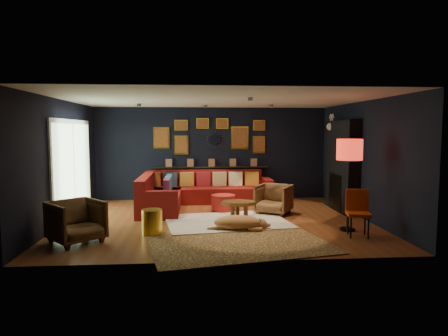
{
  "coord_description": "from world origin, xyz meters",
  "views": [
    {
      "loc": [
        -0.49,
        -8.54,
        1.95
      ],
      "look_at": [
        0.17,
        0.3,
        1.12
      ],
      "focal_mm": 32.0,
      "sensor_mm": 36.0,
      "label": 1
    }
  ],
  "objects": [
    {
      "name": "sunburst_mirror",
      "position": [
        0.1,
        2.72,
        1.7
      ],
      "size": [
        0.47,
        0.16,
        0.47
      ],
      "color": "silver",
      "rests_on": "room_walls"
    },
    {
      "name": "floor",
      "position": [
        0.0,
        0.0,
        0.0
      ],
      "size": [
        6.5,
        6.5,
        0.0
      ],
      "primitive_type": "plane",
      "color": "brown",
      "rests_on": "ground"
    },
    {
      "name": "deer_head",
      "position": [
        3.14,
        1.4,
        2.05
      ],
      "size": [
        0.5,
        0.28,
        0.45
      ],
      "color": "white",
      "rests_on": "fireplace"
    },
    {
      "name": "dog",
      "position": [
        0.35,
        -0.92,
        0.22
      ],
      "size": [
        1.3,
        0.7,
        0.4
      ],
      "primitive_type": null,
      "rotation": [
        0.0,
        0.0,
        -0.07
      ],
      "color": "tan",
      "rests_on": "leopard_rug"
    },
    {
      "name": "pouf",
      "position": [
        0.2,
        0.93,
        0.22
      ],
      "size": [
        0.57,
        0.57,
        0.37
      ],
      "primitive_type": "cylinder",
      "color": "maroon",
      "rests_on": "shag_rug"
    },
    {
      "name": "ledge",
      "position": [
        0.0,
        2.68,
        0.92
      ],
      "size": [
        3.2,
        0.12,
        0.04
      ],
      "primitive_type": "cube",
      "color": "black",
      "rests_on": "room_walls"
    },
    {
      "name": "armchair_left",
      "position": [
        -2.55,
        -1.55,
        0.41
      ],
      "size": [
        1.1,
        1.09,
        0.82
      ],
      "primitive_type": "imported",
      "rotation": [
        0.0,
        0.0,
        0.73
      ],
      "color": "#A96F3E",
      "rests_on": "ground"
    },
    {
      "name": "armchair_right",
      "position": [
        1.36,
        0.6,
        0.38
      ],
      "size": [
        1.0,
        0.98,
        0.77
      ],
      "primitive_type": "imported",
      "rotation": [
        0.0,
        0.0,
        -0.54
      ],
      "color": "#A96F3E",
      "rests_on": "ground"
    },
    {
      "name": "sectional",
      "position": [
        -0.61,
        1.81,
        0.32
      ],
      "size": [
        3.41,
        2.69,
        0.86
      ],
      "color": "maroon",
      "rests_on": "ground"
    },
    {
      "name": "fireplace",
      "position": [
        3.09,
        0.9,
        1.02
      ],
      "size": [
        0.31,
        1.6,
        2.2
      ],
      "color": "black",
      "rests_on": "ground"
    },
    {
      "name": "leopard_rug",
      "position": [
        0.26,
        -1.8,
        0.01
      ],
      "size": [
        3.38,
        2.71,
        0.02
      ],
      "primitive_type": "cube",
      "rotation": [
        0.0,
        0.0,
        0.2
      ],
      "color": "tan",
      "rests_on": "ground"
    },
    {
      "name": "ceiling_spots",
      "position": [
        -0.0,
        0.8,
        2.56
      ],
      "size": [
        3.3,
        2.5,
        0.06
      ],
      "color": "black",
      "rests_on": "room_walls"
    },
    {
      "name": "coffee_table",
      "position": [
        0.47,
        -0.01,
        0.34
      ],
      "size": [
        0.84,
        0.68,
        0.38
      ],
      "rotation": [
        0.0,
        0.0,
        -0.15
      ],
      "color": "brown",
      "rests_on": "shag_rug"
    },
    {
      "name": "gold_stool",
      "position": [
        -1.29,
        -1.09,
        0.24
      ],
      "size": [
        0.38,
        0.38,
        0.48
      ],
      "primitive_type": "cylinder",
      "color": "yellow",
      "rests_on": "ground"
    },
    {
      "name": "shag_rug",
      "position": [
        0.2,
        -0.2,
        0.02
      ],
      "size": [
        2.77,
        2.2,
        0.03
      ],
      "primitive_type": "cube",
      "rotation": [
        0.0,
        0.0,
        0.15
      ],
      "color": "silver",
      "rests_on": "ground"
    },
    {
      "name": "orange_chair",
      "position": [
        2.53,
        -1.46,
        0.51
      ],
      "size": [
        0.48,
        0.48,
        0.86
      ],
      "rotation": [
        0.0,
        0.0,
        -0.21
      ],
      "color": "black",
      "rests_on": "ground"
    },
    {
      "name": "gallery_wall",
      "position": [
        -0.01,
        2.72,
        1.81
      ],
      "size": [
        3.15,
        0.04,
        1.02
      ],
      "color": "yellow",
      "rests_on": "room_walls"
    },
    {
      "name": "floor_lamp",
      "position": [
        2.5,
        -1.06,
        1.52
      ],
      "size": [
        0.49,
        0.49,
        1.79
      ],
      "color": "black",
      "rests_on": "ground"
    },
    {
      "name": "room_walls",
      "position": [
        0.0,
        0.0,
        1.59
      ],
      "size": [
        6.5,
        6.5,
        6.5
      ],
      "color": "black",
      "rests_on": "ground"
    },
    {
      "name": "sliding_door",
      "position": [
        -3.22,
        0.6,
        1.1
      ],
      "size": [
        0.06,
        2.8,
        2.2
      ],
      "color": "white",
      "rests_on": "ground"
    }
  ]
}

